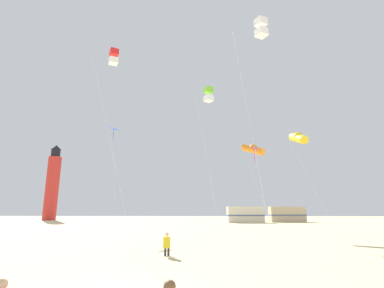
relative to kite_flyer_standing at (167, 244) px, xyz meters
The scene contains 11 objects.
kite_flyer_standing is the anchor object (origin of this frame).
kite_diamond_blue 18.11m from the kite_flyer_standing, 118.41° to the left, with size 1.48×1.48×10.62m.
kite_box_scarlet 14.13m from the kite_flyer_standing, 137.63° to the left, with size 3.22×2.65×13.83m.
kite_box_white 13.41m from the kite_flyer_standing, ahead, with size 2.11×2.11×13.50m.
kite_tube_orange 16.54m from the kite_flyer_standing, 63.01° to the left, with size 2.25×2.27×8.74m.
kite_diamond_magenta 12.07m from the kite_flyer_standing, 54.57° to the left, with size 2.57×1.90×7.37m.
kite_tube_gold 15.09m from the kite_flyer_standing, 42.18° to the left, with size 3.36×3.08×8.77m.
kite_box_lime 12.56m from the kite_flyer_standing, 70.75° to the left, with size 1.78×1.47×11.68m.
lighthouse_distant 59.23m from the kite_flyer_standing, 123.03° to the left, with size 2.80×2.80×16.80m.
rv_van_cream 39.95m from the kite_flyer_standing, 76.65° to the left, with size 6.58×2.75×2.80m.
rv_van_tan 44.92m from the kite_flyer_standing, 67.32° to the left, with size 6.53×2.60×2.80m.
Camera 1 is at (2.18, -7.10, 2.24)m, focal length 27.24 mm.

